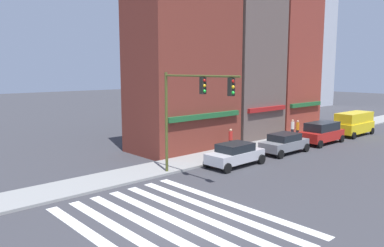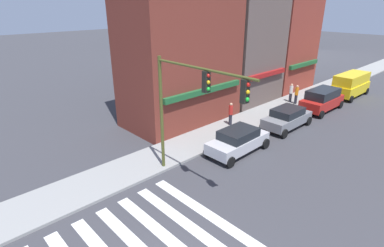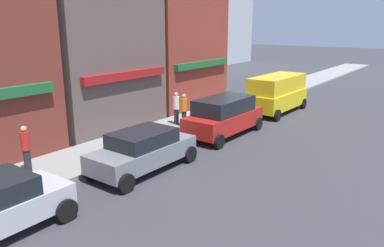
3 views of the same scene
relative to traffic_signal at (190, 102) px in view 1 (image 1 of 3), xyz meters
The scene contains 12 objects.
ground_plane 7.77m from the traffic_signal, 137.12° to the right, with size 200.00×200.00×0.00m, color #38383D.
sidewalk_left 7.28m from the traffic_signal, 143.78° to the left, with size 120.00×3.00×0.15m.
crosswalk_stripes 7.77m from the traffic_signal, 137.12° to the right, with size 7.38×10.80×0.01m.
storefront_row 14.64m from the traffic_signal, 30.41° to the left, with size 22.38×5.30×14.76m.
traffic_signal is the anchor object (origin of this frame).
sedan_silver 6.10m from the traffic_signal, ahead, with size 4.42×2.02×1.59m.
sedan_grey 11.29m from the traffic_signal, ahead, with size 4.42×2.02×1.59m.
suv_red 16.86m from the traffic_signal, ahead, with size 4.73×2.12×1.94m.
van_yellow 23.08m from the traffic_signal, ahead, with size 5.04×2.22×2.34m.
pedestrian_white_shirt 17.05m from the traffic_signal, 11.94° to the left, with size 0.32×0.32×1.77m.
pedestrian_red_jacket 9.26m from the traffic_signal, 25.31° to the left, with size 0.32×0.32×1.77m.
pedestrian_orange_vest 16.80m from the traffic_signal, ahead, with size 0.32×0.32×1.77m.
Camera 1 is at (-10.01, -11.96, 6.61)m, focal length 35.00 mm.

